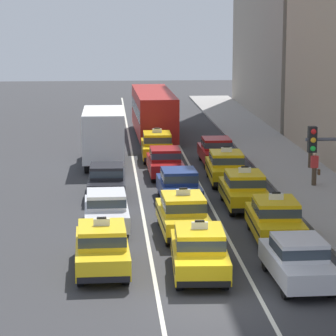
{
  "coord_description": "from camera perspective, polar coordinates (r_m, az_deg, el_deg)",
  "views": [
    {
      "loc": [
        -3.12,
        -24.24,
        9.0
      ],
      "look_at": [
        -0.19,
        15.59,
        1.3
      ],
      "focal_mm": 89.42,
      "sensor_mm": 36.0,
      "label": 1
    }
  ],
  "objects": [
    {
      "name": "pedestrian_by_storefront",
      "position": [
        47.43,
        9.69,
        1.06
      ],
      "size": [
        0.36,
        0.24,
        1.69
      ],
      "color": "#473828",
      "rests_on": "sidewalk_curb"
    },
    {
      "name": "ground_plane",
      "position": [
        26.04,
        2.98,
        -9.32
      ],
      "size": [
        160.0,
        160.0,
        0.0
      ],
      "primitive_type": "plane",
      "color": "#353538"
    },
    {
      "name": "taxi_center_nearest",
      "position": [
        28.53,
        2.15,
        -5.63
      ],
      "size": [
        2.0,
        4.63,
        1.96
      ],
      "color": "black",
      "rests_on": "ground"
    },
    {
      "name": "bus_center_sixth",
      "position": [
        58.73,
        -1.0,
        3.89
      ],
      "size": [
        2.7,
        11.24,
        3.22
      ],
      "color": "black",
      "rests_on": "ground"
    },
    {
      "name": "taxi_right_fourth",
      "position": [
        43.4,
        3.98,
        0.1
      ],
      "size": [
        1.97,
        4.62,
        1.96
      ],
      "color": "black",
      "rests_on": "ground"
    },
    {
      "name": "sedan_left_second",
      "position": [
        34.45,
        -4.23,
        -2.8
      ],
      "size": [
        1.85,
        4.34,
        1.58
      ],
      "color": "black",
      "rests_on": "ground"
    },
    {
      "name": "sedan_center_third",
      "position": [
        39.02,
        0.75,
        -1.15
      ],
      "size": [
        1.88,
        4.35,
        1.58
      ],
      "color": "black",
      "rests_on": "ground"
    },
    {
      "name": "taxi_center_fifth",
      "position": [
        49.92,
        -0.75,
        1.55
      ],
      "size": [
        1.89,
        4.59,
        1.96
      ],
      "color": "black",
      "rests_on": "ground"
    },
    {
      "name": "taxi_right_third",
      "position": [
        38.09,
        5.21,
        -1.44
      ],
      "size": [
        1.89,
        4.59,
        1.96
      ],
      "color": "black",
      "rests_on": "ground"
    },
    {
      "name": "sedan_center_fourth",
      "position": [
        44.91,
        -0.21,
        0.46
      ],
      "size": [
        1.8,
        4.31,
        1.58
      ],
      "color": "black",
      "rests_on": "ground"
    },
    {
      "name": "taxi_center_second",
      "position": [
        33.47,
        1.02,
        -3.13
      ],
      "size": [
        1.94,
        4.61,
        1.96
      ],
      "color": "black",
      "rests_on": "ground"
    },
    {
      "name": "sidewalk_curb",
      "position": [
        41.54,
        10.29,
        -1.67
      ],
      "size": [
        4.0,
        90.0,
        0.15
      ],
      "primitive_type": "cube",
      "color": "#9E9993",
      "rests_on": "ground"
    },
    {
      "name": "lane_stripe_left_center",
      "position": [
        45.17,
        -2.19,
        -0.58
      ],
      "size": [
        0.14,
        80.0,
        0.01
      ],
      "primitive_type": "cube",
      "color": "silver",
      "rests_on": "ground"
    },
    {
      "name": "sedan_right_fifth",
      "position": [
        48.46,
        3.31,
        1.21
      ],
      "size": [
        1.78,
        4.31,
        1.58
      ],
      "color": "black",
      "rests_on": "ground"
    },
    {
      "name": "sedan_right_nearest",
      "position": [
        27.98,
        8.87,
        -6.16
      ],
      "size": [
        1.87,
        4.35,
        1.58
      ],
      "color": "black",
      "rests_on": "ground"
    },
    {
      "name": "box_truck_left_fourth",
      "position": [
        48.33,
        -4.39,
        2.29
      ],
      "size": [
        2.35,
        6.98,
        3.27
      ],
      "color": "black",
      "rests_on": "ground"
    },
    {
      "name": "lane_stripe_center_right",
      "position": [
        45.39,
        1.85,
        -0.52
      ],
      "size": [
        0.14,
        80.0,
        0.01
      ],
      "primitive_type": "cube",
      "color": "silver",
      "rests_on": "ground"
    },
    {
      "name": "pedestrian_near_crosswalk",
      "position": [
        42.73,
        9.96,
        -0.03
      ],
      "size": [
        0.47,
        0.24,
        1.71
      ],
      "color": "#473828",
      "rests_on": "sidewalk_curb"
    },
    {
      "name": "taxi_right_second",
      "position": [
        32.98,
        7.32,
        -3.43
      ],
      "size": [
        1.97,
        4.62,
        1.96
      ],
      "color": "black",
      "rests_on": "ground"
    },
    {
      "name": "taxi_left_nearest",
      "position": [
        29.01,
        -4.52,
        -5.37
      ],
      "size": [
        1.92,
        4.6,
        1.96
      ],
      "color": "black",
      "rests_on": "ground"
    },
    {
      "name": "sedan_left_third",
      "position": [
        40.3,
        -4.18,
        -0.79
      ],
      "size": [
        1.85,
        4.34,
        1.58
      ],
      "color": "black",
      "rests_on": "ground"
    }
  ]
}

